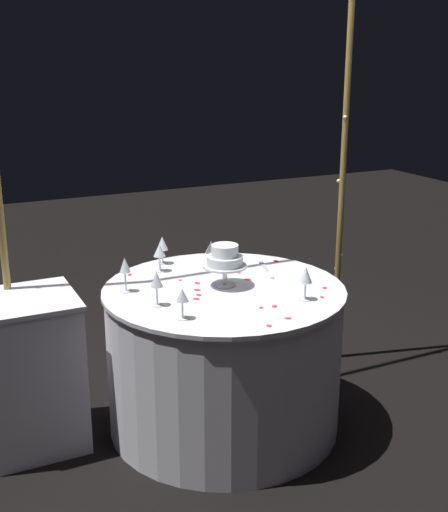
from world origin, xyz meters
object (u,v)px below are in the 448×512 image
object	(u,v)px
wine_glass_3	(306,276)
cake_knife	(267,271)
wine_glass_0	(125,267)
tiered_cake	(225,259)
wine_glass_2	(157,281)
wine_glass_1	(182,297)
wine_glass_5	(211,248)
main_table	(224,357)
side_table	(31,372)
wine_glass_4	(162,244)
wine_glass_6	(159,252)
decorative_arch	(189,111)

from	to	relation	value
wine_glass_3	cake_knife	bearing A→B (deg)	84.35
wine_glass_0	tiered_cake	bearing A→B (deg)	-15.52
wine_glass_2	wine_glass_1	bearing A→B (deg)	-77.26
cake_knife	wine_glass_5	bearing A→B (deg)	150.72
main_table	side_table	xyz separation A→B (m)	(-0.92, 0.24, 0.01)
wine_glass_2	wine_glass_4	distance (m)	0.64
tiered_cake	wine_glass_1	size ratio (longest dim) A/B	1.57
wine_glass_2	cake_knife	size ratio (longest dim) A/B	0.57
wine_glass_1	wine_glass_6	distance (m)	0.68
decorative_arch	main_table	bearing A→B (deg)	-90.00
wine_glass_3	cake_knife	size ratio (longest dim) A/B	0.55
wine_glass_6	side_table	bearing A→B (deg)	-169.38
tiered_cake	wine_glass_6	xyz separation A→B (m)	(-0.21, 0.36, -0.03)
wine_glass_5	decorative_arch	bearing A→B (deg)	113.47
wine_glass_2	wine_glass_5	size ratio (longest dim) A/B	1.01
main_table	wine_glass_0	size ratio (longest dim) A/B	6.97
decorative_arch	side_table	size ratio (longest dim) A/B	3.25
wine_glass_1	cake_knife	bearing A→B (deg)	32.58
cake_knife	side_table	bearing A→B (deg)	174.80
wine_glass_6	decorative_arch	bearing A→B (deg)	8.32
wine_glass_2	wine_glass_0	bearing A→B (deg)	106.71
wine_glass_3	wine_glass_6	bearing A→B (deg)	123.89
main_table	wine_glass_3	world-z (taller)	wine_glass_3
decorative_arch	wine_glass_3	world-z (taller)	decorative_arch
decorative_arch	wine_glass_4	world-z (taller)	decorative_arch
decorative_arch	wine_glass_6	bearing A→B (deg)	-171.68
decorative_arch	main_table	size ratio (longest dim) A/B	2.07
decorative_arch	wine_glass_1	size ratio (longest dim) A/B	17.72
wine_glass_0	main_table	bearing A→B (deg)	-18.92
side_table	wine_glass_2	world-z (taller)	wine_glass_2
decorative_arch	wine_glass_3	bearing A→B (deg)	-69.42
side_table	wine_glass_2	size ratio (longest dim) A/B	4.65
tiered_cake	wine_glass_4	size ratio (longest dim) A/B	1.43
side_table	wine_glass_4	bearing A→B (deg)	18.06
tiered_cake	wine_glass_1	xyz separation A→B (m)	(-0.35, -0.31, -0.04)
cake_knife	wine_glass_0	bearing A→B (deg)	178.24
tiered_cake	wine_glass_2	world-z (taller)	tiered_cake
main_table	cake_knife	world-z (taller)	cake_knife
wine_glass_0	wine_glass_6	distance (m)	0.34
decorative_arch	cake_knife	world-z (taller)	decorative_arch
wine_glass_2	wine_glass_6	xyz separation A→B (m)	(0.19, 0.47, -0.01)
side_table	wine_glass_5	size ratio (longest dim) A/B	4.70
wine_glass_3	main_table	bearing A→B (deg)	130.85
wine_glass_4	wine_glass_6	distance (m)	0.13
wine_glass_3	wine_glass_4	world-z (taller)	wine_glass_3
decorative_arch	wine_glass_1	world-z (taller)	decorative_arch
wine_glass_4	wine_glass_6	world-z (taller)	wine_glass_4
tiered_cake	wine_glass_2	bearing A→B (deg)	-164.36
decorative_arch	tiered_cake	bearing A→B (deg)	-87.52
wine_glass_6	wine_glass_2	bearing A→B (deg)	-111.73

